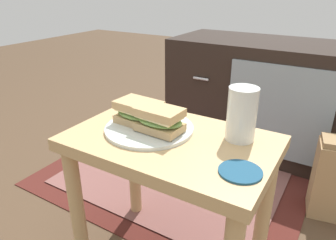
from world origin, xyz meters
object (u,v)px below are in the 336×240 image
(sandwich_back, at_px, (160,119))
(coaster, at_px, (240,171))
(plate, at_px, (149,128))
(tv_cabinet, at_px, (264,97))
(sandwich_front, at_px, (139,112))
(beer_glass, at_px, (242,115))

(sandwich_back, distance_m, coaster, 0.27)
(plate, xyz_separation_m, coaster, (0.30, -0.08, -0.00))
(plate, height_order, sandwich_back, sandwich_back)
(tv_cabinet, bearing_deg, plate, -95.50)
(sandwich_front, xyz_separation_m, sandwich_back, (0.08, -0.02, 0.00))
(beer_glass, relative_size, coaster, 1.47)
(sandwich_front, distance_m, coaster, 0.35)
(tv_cabinet, distance_m, plate, 0.96)
(sandwich_front, distance_m, sandwich_back, 0.08)
(coaster, bearing_deg, plate, 165.44)
(tv_cabinet, xyz_separation_m, sandwich_front, (-0.13, -0.93, 0.21))
(sandwich_back, distance_m, beer_glass, 0.22)
(tv_cabinet, relative_size, sandwich_front, 6.63)
(beer_glass, xyz_separation_m, coaster, (0.06, -0.16, -0.07))
(sandwich_front, bearing_deg, beer_glass, 14.18)
(sandwich_back, bearing_deg, sandwich_front, 168.45)
(tv_cabinet, distance_m, coaster, 1.05)
(tv_cabinet, bearing_deg, sandwich_front, -98.05)
(sandwich_back, bearing_deg, beer_glass, 23.86)
(coaster, bearing_deg, sandwich_front, 165.80)
(plate, xyz_separation_m, beer_glass, (0.24, 0.08, 0.06))
(plate, relative_size, coaster, 2.57)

